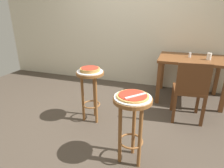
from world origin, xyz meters
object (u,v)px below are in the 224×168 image
object	(u,v)px
dining_table	(192,64)
pizza_foreground	(133,96)
wooden_chair	(190,89)
serving_plate_middle	(90,71)
cup_near_edge	(209,56)
pizza_server_knife	(136,96)
serving_plate_foreground	(133,97)
stool_middle	(91,86)
stool_foreground	(132,116)
condiment_shaker	(190,55)
pizza_middle	(90,69)

from	to	relation	value
dining_table	pizza_foreground	bearing A→B (deg)	-108.15
wooden_chair	serving_plate_middle	bearing A→B (deg)	-161.52
dining_table	serving_plate_middle	bearing A→B (deg)	-137.48
cup_near_edge	pizza_server_knife	bearing A→B (deg)	-114.31
serving_plate_foreground	serving_plate_middle	bearing A→B (deg)	139.94
stool_middle	dining_table	xyz separation A→B (m)	(1.29, 1.18, 0.11)
stool_foreground	condiment_shaker	bearing A→B (deg)	73.39
pizza_foreground	cup_near_edge	xyz separation A→B (m)	(0.81, 1.71, 0.06)
pizza_foreground	dining_table	size ratio (longest dim) A/B	0.28
serving_plate_foreground	pizza_server_knife	xyz separation A→B (m)	(0.03, -0.02, 0.03)
serving_plate_middle	pizza_foreground	bearing A→B (deg)	-40.06
stool_middle	serving_plate_middle	distance (m)	0.20
stool_foreground	serving_plate_middle	distance (m)	0.94
pizza_middle	condiment_shaker	bearing A→B (deg)	44.18
serving_plate_middle	pizza_server_knife	world-z (taller)	pizza_server_knife
serving_plate_middle	pizza_middle	size ratio (longest dim) A/B	1.31
serving_plate_foreground	pizza_server_knife	world-z (taller)	pizza_server_knife
serving_plate_middle	dining_table	world-z (taller)	dining_table
pizza_foreground	serving_plate_middle	bearing A→B (deg)	139.94
dining_table	cup_near_edge	world-z (taller)	cup_near_edge
pizza_foreground	cup_near_edge	bearing A→B (deg)	64.61
dining_table	pizza_middle	bearing A→B (deg)	-137.48
pizza_foreground	pizza_middle	distance (m)	0.92
stool_middle	condiment_shaker	xyz separation A→B (m)	(1.24, 1.21, 0.26)
serving_plate_middle	wooden_chair	size ratio (longest dim) A/B	0.40
pizza_middle	cup_near_edge	world-z (taller)	cup_near_edge
stool_foreground	dining_table	xyz separation A→B (m)	(0.58, 1.77, 0.11)
condiment_shaker	dining_table	bearing A→B (deg)	-32.11
stool_foreground	serving_plate_foreground	distance (m)	0.20
pizza_foreground	pizza_server_knife	distance (m)	0.04
serving_plate_foreground	pizza_foreground	xyz separation A→B (m)	(0.00, 0.00, 0.02)
pizza_foreground	dining_table	bearing A→B (deg)	71.85
pizza_foreground	wooden_chair	bearing A→B (deg)	61.47
pizza_foreground	condiment_shaker	size ratio (longest dim) A/B	3.90
serving_plate_foreground	pizza_foreground	bearing A→B (deg)	0.00
stool_foreground	pizza_middle	bearing A→B (deg)	139.94
serving_plate_foreground	pizza_foreground	distance (m)	0.02
serving_plate_foreground	pizza_foreground	world-z (taller)	pizza_foreground
stool_middle	pizza_server_knife	world-z (taller)	pizza_server_knife
stool_middle	condiment_shaker	size ratio (longest dim) A/B	9.38
pizza_middle	condiment_shaker	world-z (taller)	condiment_shaker
condiment_shaker	pizza_middle	bearing A→B (deg)	-135.82
serving_plate_foreground	cup_near_edge	distance (m)	1.89
stool_middle	cup_near_edge	world-z (taller)	cup_near_edge
stool_foreground	cup_near_edge	distance (m)	1.91
stool_middle	serving_plate_middle	xyz separation A→B (m)	(-0.00, 0.00, 0.20)
stool_middle	pizza_middle	size ratio (longest dim) A/B	2.75
stool_middle	cup_near_edge	bearing A→B (deg)	36.31
pizza_server_knife	stool_foreground	bearing A→B (deg)	97.91
serving_plate_middle	stool_middle	bearing A→B (deg)	-7.13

